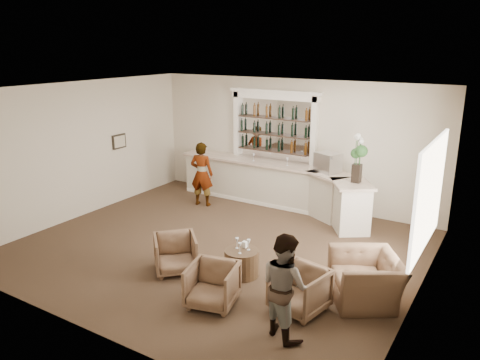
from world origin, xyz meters
The scene contains 19 objects.
ground centered at (0.00, 0.00, 0.00)m, with size 8.00×8.00×0.00m, color #503728.
room_shell centered at (0.16, 0.71, 2.34)m, with size 8.04×7.02×3.32m.
bar_counter centered at (-0.16, 3.00, 0.57)m, with size 5.72×1.80×1.14m.
back_bar_alcove centered at (-0.50, 3.41, 2.03)m, with size 2.64×0.25×3.00m.
cocktail_table centered at (1.07, -0.80, 0.25)m, with size 0.64×0.64×0.50m, color #47321F.
sommelier centered at (-1.89, 2.04, 0.85)m, with size 0.62×0.41×1.71m, color gray.
guest centered at (2.55, -2.04, 0.80)m, with size 0.78×0.60×1.60m, color gray.
armchair_left centered at (-0.07, -1.31, 0.36)m, with size 0.76×0.78×0.71m, color brown.
armchair_center centered at (1.19, -1.92, 0.36)m, with size 0.76×0.78×0.71m, color brown.
armchair_right centered at (2.48, -1.33, 0.36)m, with size 0.78×0.80×0.73m, color brown.
armchair_far centered at (3.29, -0.46, 0.39)m, with size 1.21×1.05×0.78m, color brown.
espresso_machine centered at (1.22, 2.97, 1.38)m, with size 0.54×0.46×0.48m, color silver.
flower_vase centered at (2.10, 2.47, 1.77)m, with size 0.29×0.29×1.11m.
wine_glass_bar_left centered at (-0.87, 2.99, 1.25)m, with size 0.07×0.07×0.21m, color white, non-canonical shape.
wine_glass_bar_right centered at (0.11, 3.03, 1.25)m, with size 0.07×0.07×0.21m, color white, non-canonical shape.
wine_glass_tbl_a centered at (0.95, -0.77, 0.60)m, with size 0.07×0.07×0.21m, color white, non-canonical shape.
wine_glass_tbl_b centered at (1.17, -0.72, 0.60)m, with size 0.07×0.07×0.21m, color white, non-canonical shape.
wine_glass_tbl_c centered at (1.11, -0.93, 0.60)m, with size 0.07×0.07×0.21m, color white, non-canonical shape.
napkin_holder centered at (1.05, -0.66, 0.56)m, with size 0.08×0.08×0.12m, color white.
Camera 1 is at (5.16, -7.52, 4.14)m, focal length 35.00 mm.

